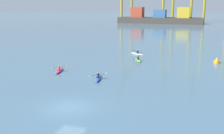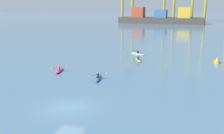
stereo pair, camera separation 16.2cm
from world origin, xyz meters
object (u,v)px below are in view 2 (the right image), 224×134
container_barge (161,18)px  kayak_white (138,54)px  kayak_magenta (59,70)px  kayak_lime (138,60)px  channel_buoy (217,61)px  kayak_blue (98,78)px

container_barge → kayak_white: container_barge is taller
kayak_white → kayak_magenta: 17.82m
kayak_white → kayak_lime: kayak_lime is taller
container_barge → kayak_white: 86.86m
container_barge → kayak_magenta: size_ratio=11.87×
kayak_white → kayak_magenta: kayak_white is taller
channel_buoy → kayak_blue: (-14.64, -14.79, -0.19)m
channel_buoy → kayak_white: bearing=166.2°
kayak_blue → kayak_magenta: size_ratio=1.00×
kayak_blue → kayak_white: kayak_white is taller
channel_buoy → container_barge: bearing=103.8°
channel_buoy → kayak_lime: 12.56m
container_barge → kayak_white: bearing=-84.5°
channel_buoy → kayak_blue: bearing=-134.7°
container_barge → kayak_blue: 104.88m
kayak_white → kayak_magenta: bearing=-114.8°
kayak_magenta → kayak_lime: size_ratio=1.03×
kayak_magenta → channel_buoy: bearing=31.1°
kayak_magenta → kayak_lime: bearing=50.5°
kayak_white → kayak_lime: 5.61m
kayak_white → kayak_magenta: size_ratio=0.92×
kayak_lime → kayak_blue: bearing=-100.1°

